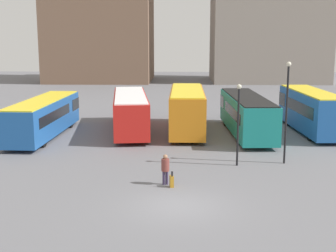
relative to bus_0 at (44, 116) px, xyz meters
name	(u,v)px	position (x,y,z in m)	size (l,w,h in m)	color
ground_plane	(178,206)	(10.25, -14.58, -1.53)	(160.00, 160.00, 0.00)	slate
bus_0	(44,116)	(0.00, 0.00, 0.00)	(2.89, 11.34, 2.79)	#1E56A3
bus_1	(130,111)	(6.28, 2.18, 0.08)	(3.95, 11.52, 2.95)	red
bus_2	(187,109)	(10.78, 2.11, 0.27)	(2.63, 10.34, 3.33)	orange
bus_3	(246,113)	(15.31, 1.15, 0.09)	(3.09, 11.54, 2.96)	#19847F
bus_4	(311,110)	(20.51, 2.19, 0.23)	(3.01, 10.23, 3.24)	#1E56A3
traveler	(165,167)	(9.56, -11.54, -0.59)	(0.47, 0.47, 1.57)	#382D4C
suitcase	(172,181)	(9.89, -11.94, -1.23)	(0.24, 0.34, 0.84)	#B27A1E
lamp_post_0	(287,105)	(16.47, -7.26, 1.98)	(0.28, 0.28, 5.99)	black
lamp_post_1	(238,117)	(13.62, -7.84, 1.33)	(0.28, 0.28, 4.75)	black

